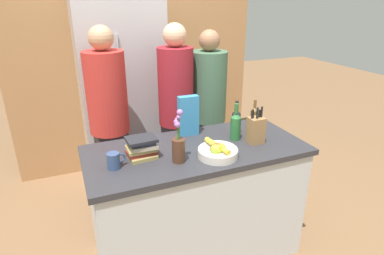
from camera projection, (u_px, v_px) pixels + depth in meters
name	position (u px, v px, depth m)	size (l,w,h in m)	color
ground_plane	(196.00, 249.00, 2.58)	(14.00, 14.00, 0.00)	brown
kitchen_island	(196.00, 202.00, 2.41)	(1.54, 0.70, 0.91)	silver
back_wall_wood	(136.00, 54.00, 3.57)	(2.74, 0.12, 2.60)	#AD7A4C
refrigerator	(123.00, 94.00, 3.30)	(0.82, 0.62, 1.92)	#B7B7BC
fruit_bowl	(218.00, 151.00, 2.10)	(0.27, 0.27, 0.11)	silver
knife_block	(256.00, 130.00, 2.28)	(0.11, 0.09, 0.27)	olive
flower_vase	(178.00, 145.00, 2.01)	(0.08, 0.08, 0.35)	#4C2D1E
cereal_box	(188.00, 116.00, 2.40)	(0.15, 0.06, 0.31)	teal
coffee_mug	(114.00, 161.00, 1.96)	(0.12, 0.08, 0.10)	#334770
book_stack	(142.00, 147.00, 2.08)	(0.20, 0.17, 0.14)	#99844C
bottle_oil	(254.00, 117.00, 2.55)	(0.06, 0.06, 0.23)	brown
bottle_vinegar	(236.00, 125.00, 2.34)	(0.08, 0.08, 0.28)	#286633
bottle_wine	(236.00, 121.00, 2.44)	(0.07, 0.07, 0.26)	black
person_at_sink	(109.00, 116.00, 2.71)	(0.33, 0.33, 1.69)	#383842
person_in_blue	(176.00, 108.00, 2.87)	(0.31, 0.31, 1.69)	#383842
person_in_red_tee	(208.00, 107.00, 3.06)	(0.34, 0.34, 1.62)	#383842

